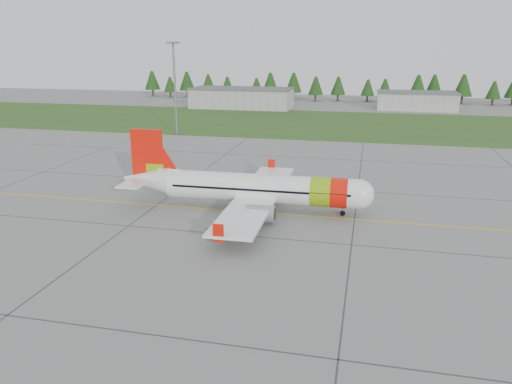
# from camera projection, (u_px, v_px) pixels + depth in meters

# --- Properties ---
(ground) EXTENTS (320.00, 320.00, 0.00)m
(ground) POSITION_uv_depth(u_px,v_px,m) (257.00, 237.00, 53.45)
(ground) COLOR gray
(ground) RESTS_ON ground
(aircraft) EXTENTS (31.78, 29.15, 9.63)m
(aircraft) POSITION_uv_depth(u_px,v_px,m) (255.00, 188.00, 61.50)
(aircraft) COLOR white
(aircraft) RESTS_ON ground
(follow_me_car) EXTENTS (1.44, 1.62, 3.57)m
(follow_me_car) POSITION_uv_depth(u_px,v_px,m) (222.00, 222.00, 52.76)
(follow_me_car) COLOR orange
(follow_me_car) RESTS_ON ground
(service_van) EXTENTS (1.86, 1.78, 4.69)m
(service_van) POSITION_uv_depth(u_px,v_px,m) (153.00, 128.00, 108.98)
(service_van) COLOR silver
(service_van) RESTS_ON ground
(grass_strip) EXTENTS (320.00, 50.00, 0.03)m
(grass_strip) POSITION_uv_depth(u_px,v_px,m) (326.00, 124.00, 130.09)
(grass_strip) COLOR #30561E
(grass_strip) RESTS_ON ground
(taxi_guideline) EXTENTS (120.00, 0.25, 0.02)m
(taxi_guideline) POSITION_uv_depth(u_px,v_px,m) (271.00, 213.00, 60.93)
(taxi_guideline) COLOR gold
(taxi_guideline) RESTS_ON ground
(hangar_west) EXTENTS (32.00, 14.00, 6.00)m
(hangar_west) POSITION_uv_depth(u_px,v_px,m) (242.00, 98.00, 161.83)
(hangar_west) COLOR #A8A8A3
(hangar_west) RESTS_ON ground
(hangar_east) EXTENTS (24.00, 12.00, 5.20)m
(hangar_east) POSITION_uv_depth(u_px,v_px,m) (416.00, 101.00, 157.65)
(hangar_east) COLOR #A8A8A3
(hangar_east) RESTS_ON ground
(floodlight_mast) EXTENTS (0.50, 0.50, 20.00)m
(floodlight_mast) POSITION_uv_depth(u_px,v_px,m) (175.00, 90.00, 111.66)
(floodlight_mast) COLOR slate
(floodlight_mast) RESTS_ON ground
(treeline) EXTENTS (160.00, 8.00, 10.00)m
(treeline) POSITION_uv_depth(u_px,v_px,m) (341.00, 87.00, 181.01)
(treeline) COLOR #1C3F14
(treeline) RESTS_ON ground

